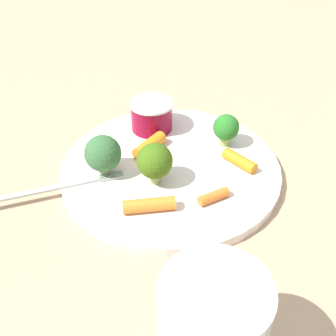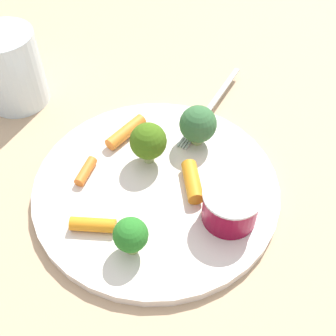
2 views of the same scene
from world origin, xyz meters
name	(u,v)px [view 1 (image 1 of 2)]	position (x,y,z in m)	size (l,w,h in m)	color
ground_plane	(171,173)	(0.00, 0.00, 0.00)	(2.40, 2.40, 0.00)	tan
plate	(171,169)	(0.00, 0.00, 0.01)	(0.27, 0.27, 0.01)	silver
sauce_cup	(152,116)	(0.08, -0.02, 0.03)	(0.06, 0.06, 0.04)	maroon
broccoli_floret_0	(155,161)	(-0.02, 0.03, 0.04)	(0.04, 0.04, 0.05)	#99A969
broccoli_floret_1	(227,129)	(0.00, -0.08, 0.04)	(0.03, 0.03, 0.04)	#94AD56
broccoli_floret_2	(103,154)	(0.03, 0.08, 0.04)	(0.04, 0.04, 0.05)	#92AD68
carrot_stick_0	(149,205)	(-0.05, 0.06, 0.02)	(0.02, 0.02, 0.06)	orange
carrot_stick_1	(214,196)	(-0.08, -0.01, 0.02)	(0.01, 0.01, 0.04)	orange
carrot_stick_2	(150,146)	(0.04, 0.01, 0.02)	(0.02, 0.02, 0.05)	orange
carrot_stick_3	(239,161)	(-0.05, -0.07, 0.02)	(0.01, 0.01, 0.05)	orange
fork	(53,188)	(0.03, 0.14, 0.01)	(0.05, 0.17, 0.00)	#B6BEB6
drinking_glass	(212,330)	(-0.22, 0.10, 0.05)	(0.08, 0.08, 0.10)	silver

